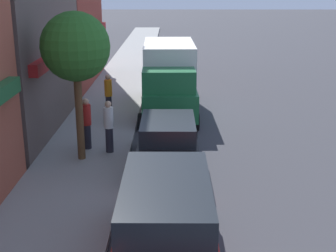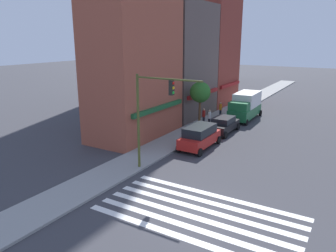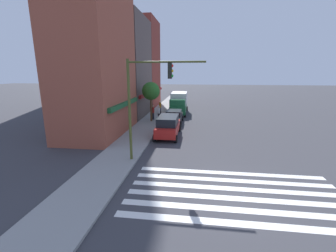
{
  "view_description": "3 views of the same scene",
  "coord_description": "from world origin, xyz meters",
  "views": [
    {
      "loc": [
        1.49,
        4.61,
        5.68
      ],
      "look_at": [
        15.85,
        4.7,
        1.2
      ],
      "focal_mm": 50.0,
      "sensor_mm": 36.0,
      "label": 1
    },
    {
      "loc": [
        -14.3,
        -6.66,
        9.06
      ],
      "look_at": [
        3.47,
        4.0,
        3.5
      ],
      "focal_mm": 35.0,
      "sensor_mm": 36.0,
      "label": 2
    },
    {
      "loc": [
        -10.56,
        2.03,
        5.98
      ],
      "look_at": [
        9.86,
        4.7,
        1.0
      ],
      "focal_mm": 24.0,
      "sensor_mm": 36.0,
      "label": 3
    }
  ],
  "objects": [
    {
      "name": "sedan_black",
      "position": [
        15.28,
        4.7,
        0.84
      ],
      "size": [
        4.4,
        2.02,
        1.59
      ],
      "rotation": [
        0.0,
        0.0,
        0.0
      ],
      "color": "black",
      "rests_on": "ground_plane"
    },
    {
      "name": "pedestrian_red_jacket",
      "position": [
        16.63,
        7.47,
        1.07
      ],
      "size": [
        0.32,
        0.32,
        1.77
      ],
      "rotation": [
        0.0,
        0.0,
        2.52
      ],
      "color": "#23232D",
      "rests_on": "sidewalk_left"
    },
    {
      "name": "traffic_signal",
      "position": [
        3.47,
        5.32,
        4.6
      ],
      "size": [
        0.32,
        4.92,
        6.77
      ],
      "color": "#474C1E",
      "rests_on": "ground_plane"
    },
    {
      "name": "suv_red",
      "position": [
        9.86,
        4.7,
        1.03
      ],
      "size": [
        4.71,
        2.12,
        1.94
      ],
      "rotation": [
        0.0,
        0.0,
        -0.0
      ],
      "color": "#B21E19",
      "rests_on": "ground_plane"
    },
    {
      "name": "street_tree",
      "position": [
        15.67,
        7.5,
        3.74
      ],
      "size": [
        2.12,
        2.12,
        4.68
      ],
      "color": "brown",
      "rests_on": "sidewalk_left"
    },
    {
      "name": "box_truck_green",
      "position": [
        21.94,
        4.7,
        1.59
      ],
      "size": [
        6.25,
        2.42,
        3.04
      ],
      "rotation": [
        0.0,
        0.0,
        0.02
      ],
      "color": "#1E6638",
      "rests_on": "ground_plane"
    },
    {
      "name": "pedestrian_orange_vest",
      "position": [
        20.75,
        7.26,
        1.07
      ],
      "size": [
        0.32,
        0.32,
        1.77
      ],
      "rotation": [
        0.0,
        0.0,
        1.9
      ],
      "color": "#23232D",
      "rests_on": "sidewalk_left"
    },
    {
      "name": "pedestrian_white_shirt",
      "position": [
        16.29,
        6.67,
        1.07
      ],
      "size": [
        0.32,
        0.32,
        1.77
      ],
      "rotation": [
        0.0,
        0.0,
        1.64
      ],
      "color": "#23232D",
      "rests_on": "sidewalk_left"
    }
  ]
}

